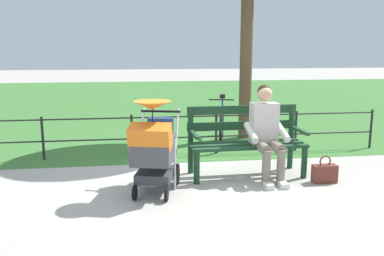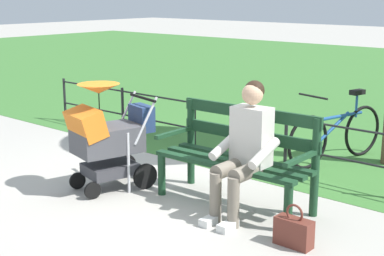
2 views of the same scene
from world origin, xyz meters
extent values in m
plane|color=#ADA89E|center=(0.00, 0.00, 0.00)|extent=(60.00, 60.00, 0.00)
cube|color=#193D23|center=(-0.88, -0.18, 0.45)|extent=(1.60, 0.14, 0.04)
cube|color=#193D23|center=(-0.89, 0.00, 0.45)|extent=(1.60, 0.14, 0.04)
cube|color=#193D23|center=(-0.89, 0.18, 0.45)|extent=(1.60, 0.14, 0.04)
cube|color=#193D23|center=(-0.88, -0.28, 0.67)|extent=(1.60, 0.08, 0.12)
cube|color=#193D23|center=(-0.88, -0.28, 0.90)|extent=(1.60, 0.08, 0.12)
cylinder|color=#193D23|center=(-1.64, 0.18, 0.23)|extent=(0.08, 0.08, 0.45)
cylinder|color=#193D23|center=(-1.63, -0.30, 0.47)|extent=(0.08, 0.08, 0.95)
cube|color=#193D23|center=(-1.64, -0.02, 0.63)|extent=(0.07, 0.56, 0.04)
cylinder|color=#193D23|center=(-0.14, 0.22, 0.23)|extent=(0.08, 0.08, 0.45)
cylinder|color=#193D23|center=(-0.13, -0.26, 0.47)|extent=(0.08, 0.08, 0.95)
cube|color=#193D23|center=(-0.14, 0.02, 0.63)|extent=(0.07, 0.56, 0.04)
cylinder|color=slate|center=(-1.22, 0.22, 0.47)|extent=(0.15, 0.40, 0.14)
cylinder|color=slate|center=(-1.02, 0.22, 0.47)|extent=(0.15, 0.40, 0.14)
cylinder|color=slate|center=(-1.22, 0.42, 0.24)|extent=(0.11, 0.11, 0.47)
cylinder|color=slate|center=(-1.02, 0.42, 0.24)|extent=(0.11, 0.11, 0.47)
cube|color=silver|center=(-1.22, 0.50, 0.04)|extent=(0.11, 0.22, 0.07)
cube|color=silver|center=(-1.02, 0.50, 0.04)|extent=(0.11, 0.22, 0.07)
cube|color=beige|center=(-1.11, 0.00, 0.75)|extent=(0.37, 0.23, 0.56)
cylinder|color=beige|center=(-1.33, 0.11, 0.65)|extent=(0.10, 0.43, 0.23)
cylinder|color=beige|center=(-0.89, 0.13, 0.65)|extent=(0.10, 0.43, 0.23)
sphere|color=tan|center=(-1.11, 0.00, 1.15)|extent=(0.20, 0.20, 0.20)
sphere|color=black|center=(-1.11, -0.03, 1.18)|extent=(0.19, 0.19, 0.19)
cylinder|color=black|center=(0.11, 0.21, 0.14)|extent=(0.10, 0.28, 0.28)
cylinder|color=black|center=(0.56, 0.10, 0.14)|extent=(0.10, 0.28, 0.28)
cylinder|color=black|center=(0.30, 0.78, 0.09)|extent=(0.07, 0.18, 0.18)
cylinder|color=black|center=(0.67, 0.69, 0.09)|extent=(0.07, 0.18, 0.18)
cube|color=#38383D|center=(0.41, 0.44, 0.22)|extent=(0.53, 0.61, 0.12)
cylinder|color=silver|center=(0.16, 0.40, 0.33)|extent=(0.03, 0.03, 0.65)
cylinder|color=silver|center=(0.61, 0.29, 0.33)|extent=(0.03, 0.03, 0.65)
cube|color=#47474C|center=(0.41, 0.46, 0.55)|extent=(0.61, 0.77, 0.28)
cube|color=orange|center=(0.47, 0.70, 0.75)|extent=(0.54, 0.41, 0.33)
cylinder|color=black|center=(0.31, 0.04, 0.95)|extent=(0.51, 0.16, 0.03)
cylinder|color=silver|center=(0.11, 0.19, 0.75)|extent=(0.10, 0.29, 0.49)
cylinder|color=silver|center=(0.55, 0.08, 0.75)|extent=(0.10, 0.29, 0.49)
cone|color=orange|center=(0.43, 0.54, 1.10)|extent=(0.53, 0.53, 0.10)
cylinder|color=black|center=(0.43, 0.54, 0.92)|extent=(0.01, 0.01, 0.30)
cube|color=navy|center=(0.31, 0.06, 0.73)|extent=(0.35, 0.23, 0.28)
cube|color=brown|center=(-1.84, 0.40, 0.12)|extent=(0.32, 0.14, 0.24)
torus|color=brown|center=(-1.84, 0.40, 0.29)|extent=(0.16, 0.02, 0.16)
cylinder|color=black|center=(-0.70, -1.28, 0.35)|extent=(0.04, 0.04, 0.70)
cylinder|color=black|center=(0.70, -1.28, 0.35)|extent=(0.04, 0.04, 0.70)
cylinder|color=black|center=(2.11, -1.28, 0.35)|extent=(0.04, 0.04, 0.70)
cylinder|color=black|center=(3.51, -1.28, 0.35)|extent=(0.04, 0.04, 0.70)
cylinder|color=black|center=(0.00, -1.28, 0.65)|extent=(7.02, 0.02, 0.02)
cylinder|color=black|center=(0.00, -1.28, 0.30)|extent=(7.02, 0.02, 0.02)
torus|color=black|center=(-0.84, -1.55, 0.33)|extent=(0.19, 0.65, 0.66)
torus|color=black|center=(-1.08, -2.52, 0.33)|extent=(0.19, 0.65, 0.66)
cylinder|color=#1E4C8C|center=(-0.96, -2.04, 0.58)|extent=(0.25, 0.88, 0.04)
cylinder|color=#1E4C8C|center=(-0.94, -1.94, 0.43)|extent=(0.19, 0.62, 0.38)
cylinder|color=#1E4C8C|center=(-1.04, -2.38, 0.68)|extent=(0.03, 0.03, 0.30)
cube|color=black|center=(-1.04, -2.38, 0.85)|extent=(0.14, 0.22, 0.06)
cylinder|color=black|center=(-0.85, -1.60, 0.88)|extent=(0.43, 0.13, 0.02)
camera|label=1|loc=(0.63, 5.26, 1.75)|focal=37.89mm
camera|label=2|loc=(-4.09, 4.28, 2.07)|focal=53.37mm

